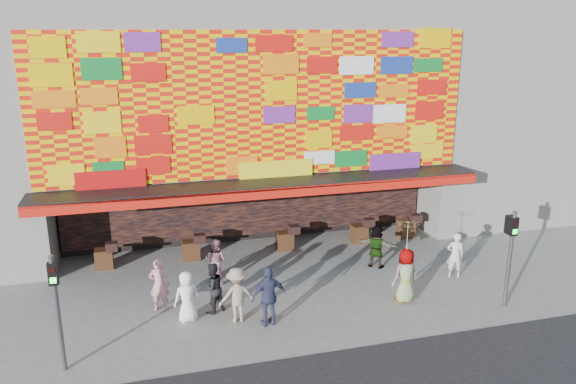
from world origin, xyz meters
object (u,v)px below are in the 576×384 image
object	(u,v)px
ped_a	(187,297)
ped_c	(212,288)
ped_d	(237,295)
ped_h	(455,255)
signal_right	(511,249)
ped_b	(159,285)
signal_left	(56,301)
ped_e	(269,296)
parasol	(408,235)
ped_g	(406,276)
ped_f	(377,246)
ped_i	(216,261)

from	to	relation	value
ped_a	ped_c	world-z (taller)	ped_c
ped_d	ped_h	world-z (taller)	ped_d
signal_right	ped_a	distance (m)	9.46
ped_b	signal_left	bearing A→B (deg)	62.83
ped_c	ped_e	bearing A→B (deg)	113.48
parasol	signal_left	bearing A→B (deg)	-173.50
ped_a	ped_e	world-z (taller)	ped_e
ped_d	ped_g	size ratio (longest dim) A/B	0.95
ped_b	ped_f	bearing A→B (deg)	-153.56
ped_f	ped_g	size ratio (longest dim) A/B	0.90
ped_b	signal_right	bearing A→B (deg)	-177.05
ped_b	ped_i	bearing A→B (deg)	-124.93
ped_b	ped_f	distance (m)	7.54
ped_a	parasol	xyz separation A→B (m)	(6.50, -0.54, 1.40)
parasol	ped_c	bearing A→B (deg)	171.49
signal_right	ped_e	distance (m)	7.18
ped_d	ped_f	bearing A→B (deg)	-160.91
ped_i	parasol	world-z (taller)	parasol
ped_h	ped_g	bearing A→B (deg)	46.95
signal_left	ped_h	distance (m)	12.31
ped_g	parasol	size ratio (longest dim) A/B	0.92
signal_left	ped_f	bearing A→B (deg)	20.72
ped_e	ped_i	distance (m)	3.33
ped_a	ped_f	distance (m)	7.04
signal_right	ped_i	distance (m)	9.09
ped_g	ped_e	bearing A→B (deg)	-5.58
ped_b	ped_h	distance (m)	9.63
ped_h	signal_right	bearing A→B (deg)	119.66
ped_g	ped_i	bearing A→B (deg)	-37.62
ped_h	ped_a	bearing A→B (deg)	24.98
ped_h	parasol	size ratio (longest dim) A/B	0.85
ped_i	ped_e	bearing A→B (deg)	145.26
signal_left	ped_a	xyz separation A→B (m)	(3.15, 1.64, -1.11)
ped_e	ped_h	xyz separation A→B (m)	(6.72, 1.47, -0.09)
signal_left	signal_right	size ratio (longest dim) A/B	1.00
signal_right	ped_i	size ratio (longest dim) A/B	1.99
ped_g	ped_b	bearing A→B (deg)	-20.50
parasol	ped_a	bearing A→B (deg)	175.24
ped_b	parasol	size ratio (longest dim) A/B	0.87
signal_right	ped_d	xyz separation A→B (m)	(-7.89, 1.24, -1.05)
ped_h	ped_i	xyz separation A→B (m)	(-7.76, 1.69, -0.03)
ped_d	ped_i	world-z (taller)	ped_d
signal_right	ped_c	distance (m)	8.78
ped_b	ped_e	world-z (taller)	ped_e
ped_b	ped_h	world-z (taller)	ped_b
ped_f	parasol	distance (m)	2.99
ped_d	signal_right	bearing A→B (deg)	165.21
ped_f	ped_h	world-z (taller)	ped_h
parasol	ped_b	bearing A→B (deg)	169.05
ped_b	ped_d	xyz separation A→B (m)	(2.08, -1.26, 0.00)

